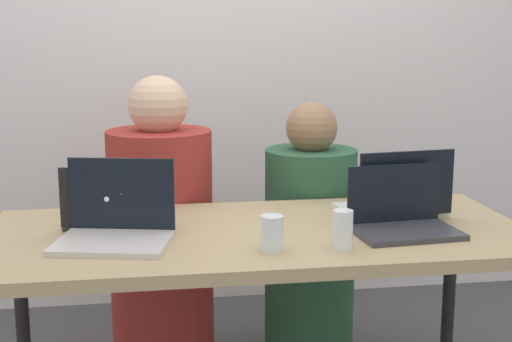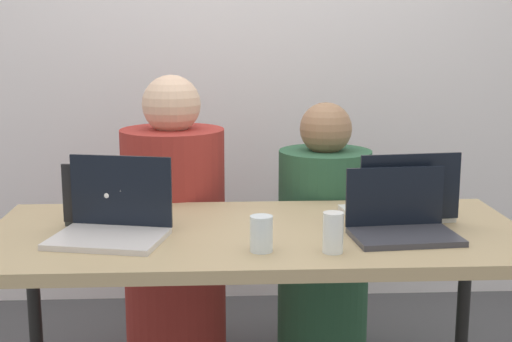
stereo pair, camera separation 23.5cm
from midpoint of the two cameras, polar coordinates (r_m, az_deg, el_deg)
back_wall at (r=3.57m, az=-5.08°, el=9.28°), size 4.53×0.10×2.49m
desk at (r=2.33m, az=-2.60°, el=-6.21°), size 1.74×0.79×0.73m
person_on_left at (r=2.92m, az=-9.88°, el=-5.53°), size 0.51×0.51×1.19m
person_on_right at (r=2.99m, az=2.08°, el=-5.99°), size 0.41×0.41×1.08m
laptop_front_left at (r=2.24m, az=-14.13°, el=-4.25°), size 0.38×0.32×0.25m
laptop_back_right at (r=2.51m, az=8.45°, el=-2.41°), size 0.37×0.30×0.24m
laptop_back_left at (r=2.42m, az=-14.13°, el=-3.26°), size 0.33×0.26×0.21m
laptop_front_right at (r=2.30m, az=8.80°, el=-3.80°), size 0.34×0.26×0.21m
water_glass_right at (r=2.10m, az=3.77°, el=-5.01°), size 0.06×0.06×0.12m
water_glass_center at (r=2.09m, az=-1.86°, el=-5.24°), size 0.07×0.07×0.11m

